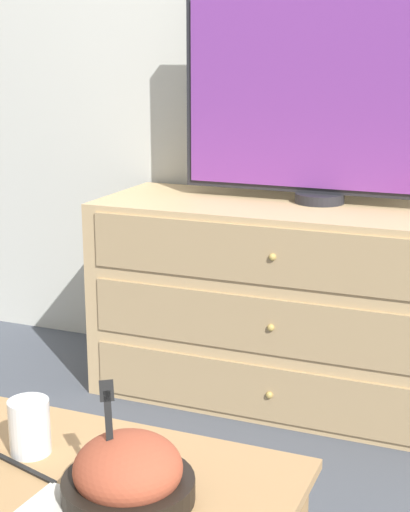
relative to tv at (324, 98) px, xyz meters
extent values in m
plane|color=#474C56|center=(-0.15, 0.20, -1.08)|extent=(12.00, 12.00, 0.00)
cube|color=silver|center=(-0.15, 0.23, 0.22)|extent=(12.00, 0.05, 2.60)
cube|color=tan|center=(-0.06, -0.08, -0.72)|extent=(1.41, 0.52, 0.72)
cube|color=tan|center=(-0.06, -0.35, -0.96)|extent=(1.30, 0.01, 0.19)
sphere|color=tan|center=(-0.06, -0.35, -0.96)|extent=(0.02, 0.02, 0.02)
cube|color=tan|center=(-0.06, -0.35, -0.72)|extent=(1.30, 0.01, 0.19)
sphere|color=tan|center=(-0.06, -0.35, -0.72)|extent=(0.02, 0.02, 0.02)
cube|color=tan|center=(-0.06, -0.35, -0.48)|extent=(1.30, 0.01, 0.19)
sphere|color=tan|center=(-0.06, -0.35, -0.48)|extent=(0.02, 0.02, 0.02)
cylinder|color=#232328|center=(0.00, 0.00, -0.35)|extent=(0.17, 0.17, 0.03)
cube|color=#232328|center=(0.00, 0.00, 0.01)|extent=(1.01, 0.04, 0.68)
cube|color=#7A3893|center=(0.00, -0.02, 0.01)|extent=(0.97, 0.01, 0.64)
cube|color=tan|center=(-0.05, -1.61, -0.59)|extent=(0.81, 0.48, 0.02)
cylinder|color=black|center=(0.09, -1.63, -0.56)|extent=(0.23, 0.23, 0.04)
ellipsoid|color=#AD4C33|center=(0.09, -1.63, -0.53)|extent=(0.19, 0.19, 0.12)
cube|color=black|center=(0.07, -1.65, -0.48)|extent=(0.05, 0.06, 0.17)
cube|color=black|center=(0.05, -1.62, -0.39)|extent=(0.03, 0.03, 0.03)
cylinder|color=beige|center=(-0.16, -1.56, -0.55)|extent=(0.07, 0.07, 0.07)
cylinder|color=white|center=(-0.16, -1.56, -0.53)|extent=(0.08, 0.08, 0.11)
cube|color=black|center=(-0.15, -1.61, -0.58)|extent=(0.19, 0.06, 0.01)
camera|label=1|loc=(0.66, -2.67, 0.15)|focal=55.00mm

